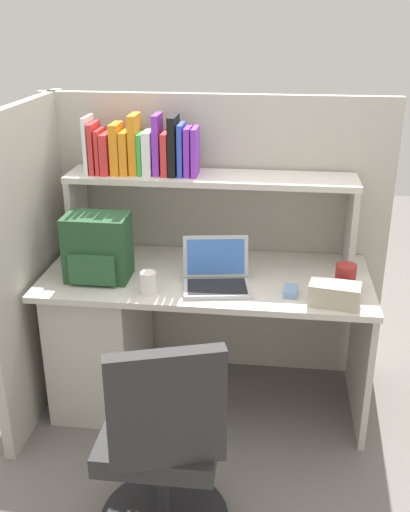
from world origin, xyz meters
TOP-DOWN VIEW (x-y plane):
  - ground_plane at (0.00, 0.00)m, footprint 8.00×8.00m
  - desk at (-0.39, 0.00)m, footprint 1.60×0.70m
  - cubicle_partition_rear at (0.00, 0.38)m, footprint 1.84×0.05m
  - cubicle_partition_left at (-0.85, -0.05)m, footprint 0.05×1.06m
  - overhead_hutch at (0.00, 0.20)m, footprint 1.44×0.28m
  - reference_books_on_shelf at (-0.34, 0.20)m, footprint 0.56×0.19m
  - laptop at (0.06, -0.12)m, footprint 0.35×0.30m
  - backpack at (-0.51, -0.10)m, footprint 0.30×0.23m
  - computer_mouse at (0.41, -0.17)m, footprint 0.07×0.11m
  - paper_cup at (-0.24, -0.24)m, footprint 0.08×0.08m
  - tissue_box at (0.60, -0.25)m, footprint 0.24×0.16m
  - snack_canister at (0.66, -0.11)m, footprint 0.10×0.10m
  - office_chair at (-0.05, -0.92)m, footprint 0.52×0.54m

SIDE VIEW (x-z plane):
  - ground_plane at x=0.00m, z-range 0.00..0.00m
  - office_chair at x=-0.05m, z-range -0.07..0.86m
  - desk at x=-0.39m, z-range 0.04..0.77m
  - computer_mouse at x=0.41m, z-range 0.73..0.76m
  - cubicle_partition_rear at x=0.00m, z-range 0.00..1.55m
  - cubicle_partition_left at x=-0.85m, z-range 0.00..1.55m
  - tissue_box at x=0.60m, z-range 0.73..0.83m
  - laptop at x=0.06m, z-range 0.67..0.89m
  - paper_cup at x=-0.24m, z-range 0.73..0.83m
  - snack_canister at x=0.66m, z-range 0.73..0.86m
  - backpack at x=-0.51m, z-range 0.73..1.04m
  - overhead_hutch at x=0.00m, z-range 0.86..1.31m
  - reference_books_on_shelf at x=-0.34m, z-range 1.16..1.45m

